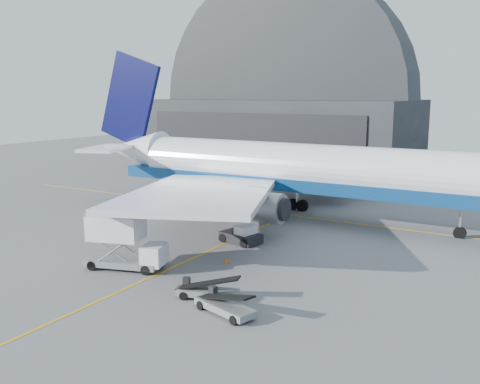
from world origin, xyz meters
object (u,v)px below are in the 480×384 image
Objects in this scene: catering_truck at (123,242)px; belt_loader_a at (207,291)px; airliner at (285,169)px; belt_loader_b at (225,305)px; pushback_tug at (242,236)px.

catering_truck reaches higher than belt_loader_a.
belt_loader_b is (8.34, -25.68, -4.67)m from airliner.
airliner is 27.40m from belt_loader_b.
pushback_tug is 0.93× the size of belt_loader_a.
belt_loader_b reaches higher than pushback_tug.
catering_truck reaches higher than belt_loader_b.
belt_loader_b is (2.29, -1.53, 0.02)m from belt_loader_a.
belt_loader_b is at bearing -49.97° from belt_loader_a.
catering_truck is 1.61× the size of pushback_tug.
belt_loader_b is at bearing -33.25° from catering_truck.
airliner is at bearing 87.83° from belt_loader_a.
airliner is 8.16× the size of catering_truck.
airliner is 12.57m from pushback_tug.
pushback_tug is 15.67m from belt_loader_b.
pushback_tug is (4.22, 10.69, -1.48)m from catering_truck.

